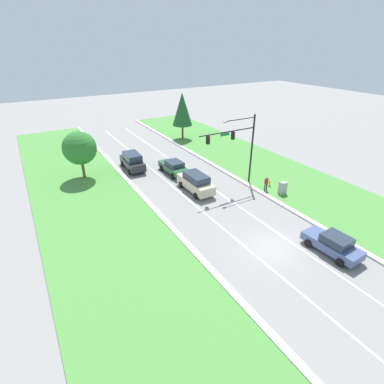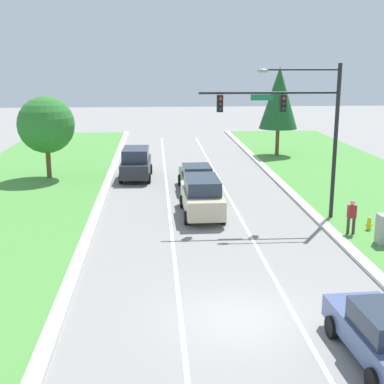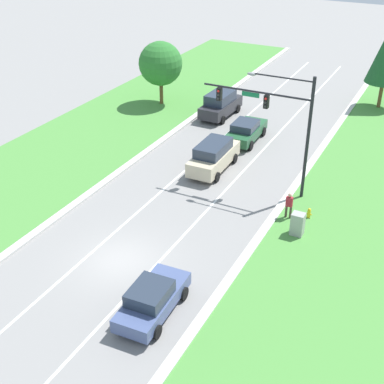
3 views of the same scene
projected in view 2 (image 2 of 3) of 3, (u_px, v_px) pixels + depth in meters
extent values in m
plane|color=gray|center=(239.00, 320.00, 16.59)|extent=(160.00, 160.00, 0.00)
cube|color=beige|center=(55.00, 323.00, 16.19)|extent=(0.50, 90.00, 0.15)
cube|color=white|center=(181.00, 321.00, 16.47)|extent=(0.14, 81.00, 0.01)
cube|color=white|center=(296.00, 318.00, 16.72)|extent=(0.14, 81.00, 0.01)
cylinder|color=black|center=(335.00, 143.00, 26.39)|extent=(0.20, 0.20, 7.73)
cylinder|color=black|center=(269.00, 93.00, 25.57)|extent=(6.79, 0.12, 0.12)
cube|color=#147042|center=(262.00, 97.00, 25.60)|extent=(1.10, 0.04, 0.28)
cylinder|color=black|center=(302.00, 70.00, 25.42)|extent=(3.73, 0.09, 0.09)
ellipsoid|color=gray|center=(263.00, 71.00, 25.30)|extent=(0.56, 0.28, 0.20)
cube|color=black|center=(283.00, 103.00, 25.74)|extent=(0.28, 0.32, 0.80)
sphere|color=red|center=(284.00, 99.00, 25.52)|extent=(0.16, 0.16, 0.16)
sphere|color=#2D2D2D|center=(284.00, 104.00, 25.57)|extent=(0.16, 0.16, 0.16)
sphere|color=#2D2D2D|center=(283.00, 108.00, 25.63)|extent=(0.16, 0.16, 0.16)
cube|color=black|center=(220.00, 104.00, 25.53)|extent=(0.28, 0.32, 0.80)
sphere|color=red|center=(220.00, 99.00, 25.31)|extent=(0.16, 0.16, 0.16)
sphere|color=#2D2D2D|center=(220.00, 104.00, 25.36)|extent=(0.16, 0.16, 0.16)
sphere|color=#2D2D2D|center=(220.00, 109.00, 25.42)|extent=(0.16, 0.16, 0.16)
cube|color=#235633|center=(196.00, 179.00, 33.07)|extent=(1.97, 4.74, 0.71)
cube|color=#283342|center=(197.00, 170.00, 32.65)|extent=(1.72, 2.15, 0.56)
cylinder|color=black|center=(208.00, 179.00, 34.65)|extent=(0.26, 0.72, 0.71)
cylinder|color=black|center=(180.00, 180.00, 34.48)|extent=(0.26, 0.72, 0.71)
cylinder|color=black|center=(214.00, 190.00, 31.83)|extent=(0.26, 0.72, 0.71)
cylinder|color=black|center=(184.00, 191.00, 31.67)|extent=(0.26, 0.72, 0.71)
cube|color=#28282D|center=(136.00, 167.00, 36.47)|extent=(2.02, 4.88, 0.93)
cube|color=#283342|center=(136.00, 154.00, 36.14)|extent=(1.78, 2.95, 0.84)
cylinder|color=black|center=(151.00, 169.00, 38.07)|extent=(0.26, 0.70, 0.69)
cylinder|color=black|center=(125.00, 169.00, 38.00)|extent=(0.26, 0.70, 0.69)
cylinder|color=black|center=(149.00, 178.00, 35.16)|extent=(0.26, 0.70, 0.69)
cylinder|color=black|center=(121.00, 178.00, 35.09)|extent=(0.26, 0.70, 0.69)
cube|color=#475684|center=(384.00, 338.00, 14.18)|extent=(1.99, 4.49, 0.65)
cylinder|color=black|center=(332.00, 327.00, 15.47)|extent=(0.27, 0.66, 0.65)
cylinder|color=black|center=(374.00, 381.00, 12.84)|extent=(0.27, 0.66, 0.65)
cube|color=beige|center=(202.00, 200.00, 27.69)|extent=(1.94, 5.07, 0.97)
cube|color=#283342|center=(202.00, 184.00, 27.36)|extent=(1.72, 3.05, 0.72)
cylinder|color=black|center=(215.00, 201.00, 29.39)|extent=(0.25, 0.68, 0.68)
cylinder|color=black|center=(182.00, 202.00, 29.24)|extent=(0.25, 0.68, 0.68)
cylinder|color=black|center=(223.00, 217.00, 26.36)|extent=(0.25, 0.68, 0.68)
cylinder|color=black|center=(187.00, 218.00, 26.21)|extent=(0.25, 0.68, 0.68)
cylinder|color=#42382D|center=(348.00, 227.00, 24.53)|extent=(0.14, 0.14, 0.84)
cylinder|color=#42382D|center=(354.00, 226.00, 24.55)|extent=(0.14, 0.14, 0.84)
cube|color=maroon|center=(352.00, 211.00, 24.37)|extent=(0.39, 0.23, 0.60)
sphere|color=tan|center=(353.00, 202.00, 24.27)|extent=(0.22, 0.22, 0.22)
cylinder|color=gold|center=(369.00, 226.00, 25.17)|extent=(0.20, 0.20, 0.55)
sphere|color=gold|center=(369.00, 219.00, 25.09)|extent=(0.18, 0.18, 0.18)
cylinder|color=gold|center=(366.00, 225.00, 25.16)|extent=(0.10, 0.09, 0.09)
cylinder|color=gold|center=(371.00, 225.00, 25.18)|extent=(0.10, 0.09, 0.09)
cylinder|color=brown|center=(277.00, 142.00, 45.07)|extent=(0.32, 0.32, 2.34)
cone|color=#1E5628|center=(279.00, 98.00, 44.19)|extent=(3.18, 3.18, 5.09)
cylinder|color=brown|center=(49.00, 162.00, 36.26)|extent=(0.32, 0.32, 2.27)
sphere|color=#2D752D|center=(46.00, 125.00, 35.65)|extent=(3.80, 3.80, 3.80)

